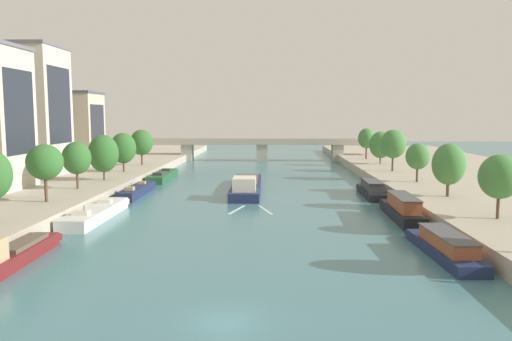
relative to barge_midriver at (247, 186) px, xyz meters
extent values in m
plane|color=#42757F|center=(1.30, -48.89, -0.97)|extent=(400.00, 400.00, 0.00)
cube|color=#B2A893|center=(-36.37, 6.11, -0.11)|extent=(36.00, 170.00, 1.72)
cube|color=#B2A893|center=(38.98, 6.11, -0.11)|extent=(36.00, 170.00, 1.72)
cube|color=#1E284C|center=(-0.01, 0.84, -0.35)|extent=(4.51, 22.73, 1.23)
cube|color=#1E284C|center=(-0.13, 12.53, -0.23)|extent=(4.08, 1.30, 0.99)
cube|color=#1E284C|center=(-0.01, 0.84, 0.29)|extent=(4.60, 22.73, 0.06)
cube|color=beige|center=(0.07, -6.88, 1.26)|extent=(3.26, 4.57, 1.86)
cube|color=black|center=(0.05, -4.60, 1.54)|extent=(2.57, 0.06, 0.52)
cube|color=brown|center=(-0.03, 3.10, 0.50)|extent=(3.46, 11.83, 0.36)
cylinder|color=#232328|center=(0.70, -5.96, 0.87)|extent=(0.07, 0.07, 1.10)
cube|color=silver|center=(3.14, -14.79, -0.96)|extent=(2.06, 5.85, 0.03)
cube|color=silver|center=(-0.46, -14.83, -0.96)|extent=(1.94, 5.88, 0.03)
cube|color=maroon|center=(-16.71, -37.97, -0.41)|extent=(2.45, 11.46, 1.12)
cube|color=maroon|center=(-16.85, -31.92, -0.30)|extent=(2.11, 1.28, 0.93)
cube|color=maroon|center=(-16.71, -37.97, 0.18)|extent=(2.50, 11.46, 0.06)
cube|color=brown|center=(-16.73, -36.83, 0.39)|extent=(1.85, 5.97, 0.36)
cube|color=silver|center=(-16.41, -20.99, -0.33)|extent=(3.30, 14.78, 1.27)
cube|color=silver|center=(-16.35, -13.27, -0.21)|extent=(3.04, 1.29, 1.01)
cube|color=silver|center=(-16.41, -20.99, 0.33)|extent=(3.36, 14.78, 0.06)
cube|color=beige|center=(-16.38, -17.75, 0.56)|extent=(1.60, 0.91, 0.40)
cube|color=beige|center=(-16.44, -25.13, 0.60)|extent=(1.76, 1.11, 0.48)
cylinder|color=#232328|center=(-15.96, -25.42, 0.91)|extent=(0.07, 0.07, 1.10)
cube|color=#1E284C|center=(-16.30, -3.88, -0.34)|extent=(2.30, 13.11, 1.25)
cube|color=#1E284C|center=(-16.29, 3.02, -0.22)|extent=(2.16, 1.26, 0.99)
cube|color=#1E284C|center=(-16.30, -3.88, 0.31)|extent=(2.34, 13.11, 0.06)
cube|color=tan|center=(-16.29, -1.00, 0.54)|extent=(1.14, 0.90, 0.40)
cube|color=tan|center=(-16.30, -7.55, 0.58)|extent=(1.25, 1.10, 0.48)
cylinder|color=#232328|center=(-15.96, -7.81, 0.89)|extent=(0.07, 0.07, 1.10)
cube|color=#235633|center=(-16.45, 14.42, -0.36)|extent=(3.14, 14.75, 1.23)
cube|color=#235633|center=(-16.52, 22.13, -0.23)|extent=(2.86, 1.28, 0.98)
cube|color=#235633|center=(-16.45, 14.42, 0.29)|extent=(3.20, 14.75, 0.06)
cube|color=#38383D|center=(-16.48, 17.66, 0.52)|extent=(1.51, 0.91, 0.40)
cube|color=#38383D|center=(-16.41, 10.29, 0.56)|extent=(1.66, 1.12, 0.48)
cylinder|color=#232328|center=(-15.96, 10.00, 0.87)|extent=(0.07, 0.07, 1.10)
cube|color=#1E284C|center=(18.68, -34.96, -0.52)|extent=(3.12, 12.31, 0.90)
cube|color=#1E284C|center=(18.43, -28.50, -0.43)|extent=(2.56, 1.30, 0.81)
cube|color=#1E284C|center=(18.68, -34.96, -0.04)|extent=(3.17, 12.31, 0.06)
cube|color=#9E5133|center=(18.70, -35.57, 0.56)|extent=(2.47, 7.90, 1.13)
cube|color=#4C4C51|center=(18.70, -35.57, 1.16)|extent=(2.64, 8.14, 0.08)
cylinder|color=#232328|center=(19.22, -38.60, 0.54)|extent=(0.07, 0.07, 1.10)
cube|color=black|center=(19.06, -19.70, -0.34)|extent=(2.80, 12.60, 1.26)
cube|color=black|center=(19.20, -13.08, -0.22)|extent=(2.43, 1.31, 1.00)
cube|color=black|center=(19.06, -19.70, 0.32)|extent=(2.85, 12.60, 0.06)
cube|color=#9E5133|center=(19.04, -20.33, 1.08)|extent=(2.25, 8.07, 1.46)
cube|color=#4C4C51|center=(19.04, -20.33, 1.84)|extent=(2.41, 8.32, 0.08)
cylinder|color=#232328|center=(19.35, -23.47, 0.90)|extent=(0.07, 0.07, 1.10)
cube|color=black|center=(18.74, -3.40, -0.49)|extent=(2.76, 11.65, 0.97)
cube|color=black|center=(18.85, 2.76, -0.39)|extent=(2.44, 1.25, 0.85)
cube|color=black|center=(18.74, -3.40, 0.03)|extent=(2.81, 11.65, 0.06)
cube|color=#38383D|center=(18.73, -3.98, 0.72)|extent=(2.22, 7.47, 1.33)
cube|color=#4C4C51|center=(18.73, -3.98, 1.43)|extent=(2.38, 7.69, 0.08)
cylinder|color=#232328|center=(19.06, -6.88, 0.61)|extent=(0.07, 0.07, 1.10)
cylinder|color=brown|center=(-22.77, -19.47, 2.54)|extent=(0.39, 0.39, 3.58)
ellipsoid|color=#336B2D|center=(-22.77, -19.47, 5.49)|extent=(4.22, 4.22, 4.22)
cylinder|color=brown|center=(-23.19, -8.98, 2.28)|extent=(0.33, 0.33, 3.07)
ellipsoid|color=#336B2D|center=(-23.19, -8.98, 5.07)|extent=(3.96, 3.96, 4.53)
cylinder|color=brown|center=(-22.65, 0.43, 2.04)|extent=(0.29, 0.29, 2.60)
ellipsoid|color=#336B2D|center=(-22.65, 0.43, 4.96)|extent=(4.74, 4.74, 5.90)
cylinder|color=brown|center=(-22.91, 11.68, 2.14)|extent=(0.34, 0.34, 2.79)
ellipsoid|color=#336B2D|center=(-22.91, 11.68, 5.06)|extent=(4.61, 4.61, 5.55)
cylinder|color=brown|center=(-22.83, 23.94, 2.36)|extent=(0.37, 0.37, 3.22)
ellipsoid|color=#336B2D|center=(-22.83, 23.94, 5.41)|extent=(4.61, 4.61, 5.24)
cylinder|color=brown|center=(26.45, -27.39, 2.25)|extent=(0.31, 0.31, 3.00)
ellipsoid|color=#427F3D|center=(26.45, -27.39, 4.96)|extent=(4.01, 4.01, 4.40)
cylinder|color=brown|center=(26.24, -13.90, 2.08)|extent=(0.40, 0.40, 2.67)
ellipsoid|color=#427F3D|center=(26.24, -13.90, 4.85)|extent=(4.12, 4.12, 5.24)
cylinder|color=brown|center=(26.33, -0.24, 2.17)|extent=(0.34, 0.34, 2.85)
ellipsoid|color=#427F3D|center=(26.33, -0.24, 4.70)|extent=(3.63, 3.63, 4.02)
cylinder|color=brown|center=(26.11, 14.51, 2.53)|extent=(0.35, 0.35, 3.56)
ellipsoid|color=#427F3D|center=(26.11, 14.51, 5.74)|extent=(4.71, 4.71, 5.22)
cylinder|color=brown|center=(26.77, 27.95, 1.99)|extent=(0.29, 0.29, 2.49)
ellipsoid|color=#427F3D|center=(26.77, 27.95, 4.78)|extent=(4.71, 4.71, 5.63)
cylinder|color=brown|center=(26.07, 39.90, 2.51)|extent=(0.39, 0.39, 3.53)
ellipsoid|color=#427F3D|center=(26.07, 39.90, 5.58)|extent=(3.96, 3.96, 4.75)
cube|color=#232833|center=(-30.62, -9.42, 11.38)|extent=(0.04, 7.88, 11.60)
cube|color=beige|center=(-37.60, 7.46, 11.55)|extent=(10.51, 10.96, 21.61)
cube|color=slate|center=(-37.60, 7.46, 22.60)|extent=(10.83, 11.29, 0.50)
cube|color=#232833|center=(-32.33, 7.46, 12.63)|extent=(0.04, 8.77, 12.96)
cube|color=beige|center=(-37.60, 24.71, 8.03)|extent=(10.98, 9.66, 14.58)
cube|color=#4C515B|center=(-37.60, 24.71, 15.57)|extent=(11.31, 9.95, 0.50)
cube|color=#232833|center=(-32.09, 24.71, 8.76)|extent=(0.04, 7.73, 8.75)
cube|color=#ADA899|center=(1.30, 52.59, 3.65)|extent=(63.36, 4.40, 0.60)
cube|color=#ADA899|center=(1.30, 50.59, 4.40)|extent=(63.36, 0.30, 0.90)
cube|color=#ADA899|center=(1.30, 54.59, 4.40)|extent=(63.36, 0.30, 0.90)
cube|color=#ADA899|center=(-18.37, 52.59, 1.19)|extent=(2.80, 3.60, 4.32)
cube|color=#ADA899|center=(1.30, 52.59, 1.19)|extent=(2.80, 3.60, 4.32)
cube|color=#ADA899|center=(20.98, 52.59, 1.19)|extent=(2.80, 3.60, 4.32)
camera|label=1|loc=(4.03, -76.41, 11.01)|focal=34.65mm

